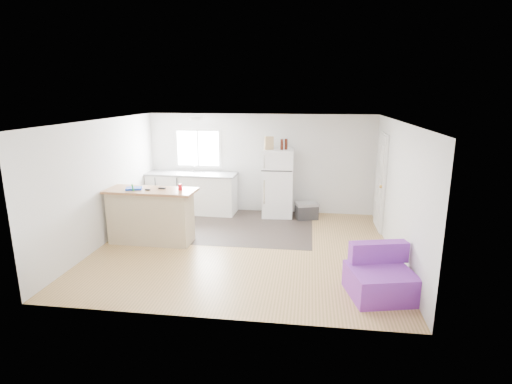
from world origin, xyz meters
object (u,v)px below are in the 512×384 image
at_px(red_cup, 180,187).
at_px(bottle_left, 282,144).
at_px(refrigerator, 278,183).
at_px(mop, 135,232).
at_px(cardboard_box, 269,143).
at_px(kitchen_cabinets, 192,192).
at_px(blue_tray, 134,188).
at_px(cleaner_jug, 164,237).
at_px(peninsula, 151,216).
at_px(cooler, 307,211).
at_px(bottle_right, 286,144).
at_px(purple_seat, 380,278).

distance_m(red_cup, bottle_left, 2.75).
distance_m(refrigerator, mop, 3.47).
bearing_deg(cardboard_box, kitchen_cabinets, 177.86).
relative_size(refrigerator, bottle_left, 6.44).
bearing_deg(blue_tray, cleaner_jug, -1.42).
bearing_deg(peninsula, kitchen_cabinets, 85.94).
bearing_deg(mop, cardboard_box, 57.25).
distance_m(cooler, cleaner_jug, 3.39).
distance_m(peninsula, mop, 0.45).
distance_m(refrigerator, red_cup, 2.69).
bearing_deg(kitchen_cabinets, red_cup, -76.61).
bearing_deg(cooler, bottle_left, 152.55).
distance_m(bottle_left, bottle_right, 0.10).
bearing_deg(cardboard_box, cooler, -6.42).
height_order(cleaner_jug, red_cup, red_cup).
bearing_deg(mop, purple_seat, -2.97).
xyz_separation_m(blue_tray, bottle_right, (2.80, 2.10, 0.64)).
distance_m(cooler, cardboard_box, 1.81).
relative_size(cooler, purple_seat, 0.57).
distance_m(peninsula, purple_seat, 4.43).
distance_m(cleaner_jug, red_cup, 1.06).
height_order(peninsula, blue_tray, blue_tray).
distance_m(refrigerator, cooler, 0.94).
bearing_deg(bottle_right, peninsula, -140.49).
xyz_separation_m(refrigerator, cooler, (0.71, -0.16, -0.61)).
xyz_separation_m(kitchen_cabinets, red_cup, (0.40, -2.07, 0.63)).
height_order(kitchen_cabinets, bottle_right, bottle_right).
relative_size(refrigerator, cardboard_box, 5.36).
bearing_deg(refrigerator, red_cup, -132.68).
relative_size(cardboard_box, bottle_right, 1.20).
height_order(kitchen_cabinets, purple_seat, kitchen_cabinets).
bearing_deg(cooler, blue_tray, -167.84).
bearing_deg(kitchen_cabinets, peninsula, -93.29).
bearing_deg(bottle_right, bottle_left, -152.71).
bearing_deg(red_cup, blue_tray, -176.16).
height_order(mop, bottle_right, bottle_right).
bearing_deg(mop, peninsula, 39.01).
bearing_deg(bottle_left, purple_seat, -64.73).
distance_m(mop, blue_tray, 0.86).
distance_m(purple_seat, cardboard_box, 4.41).
height_order(red_cup, blue_tray, red_cup).
xyz_separation_m(purple_seat, bottle_left, (-1.71, 3.62, 1.47)).
bearing_deg(purple_seat, bottle_right, 100.47).
bearing_deg(blue_tray, cardboard_box, 40.49).
bearing_deg(mop, bottle_left, 53.91).
height_order(kitchen_cabinets, red_cup, kitchen_cabinets).
bearing_deg(kitchen_cabinets, blue_tray, -100.95).
bearing_deg(blue_tray, red_cup, 3.84).
relative_size(kitchen_cabinets, mop, 1.83).
relative_size(purple_seat, bottle_right, 4.16).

